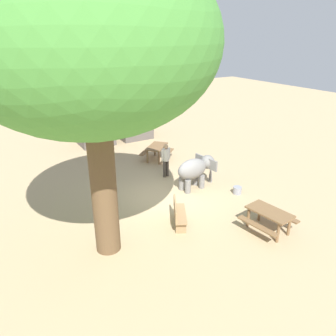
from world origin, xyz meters
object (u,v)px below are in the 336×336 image
at_px(wooden_bench, 178,213).
at_px(market_stall_blue, 95,126).
at_px(shade_tree_main, 91,45).
at_px(picnic_table_far, 157,149).
at_px(feed_bucket, 237,190).
at_px(picnic_table_near, 269,216).
at_px(person_handler, 166,158).
at_px(market_stall_white, 133,121).
at_px(elephant, 196,169).

distance_m(wooden_bench, market_stall_blue, 10.35).
bearing_deg(market_stall_blue, shade_tree_main, -107.08).
bearing_deg(picnic_table_far, wooden_bench, -154.34).
distance_m(picnic_table_far, feed_bucket, 5.39).
bearing_deg(picnic_table_near, feed_bucket, 151.58).
xyz_separation_m(person_handler, picnic_table_far, (0.71, 2.17, -0.36)).
bearing_deg(market_stall_white, picnic_table_far, -98.87).
bearing_deg(shade_tree_main, market_stall_blue, 72.92).
xyz_separation_m(shade_tree_main, picnic_table_far, (5.11, 6.04, -5.47)).
bearing_deg(feed_bucket, picnic_table_near, -110.90).
relative_size(picnic_table_near, feed_bucket, 4.67).
distance_m(picnic_table_near, market_stall_blue, 12.38).
distance_m(shade_tree_main, market_stall_white, 12.82).
height_order(market_stall_blue, feed_bucket, market_stall_blue).
relative_size(market_stall_blue, market_stall_white, 1.00).
xyz_separation_m(shade_tree_main, feed_bucket, (6.09, 0.76, -5.90)).
relative_size(shade_tree_main, wooden_bench, 5.98).
bearing_deg(elephant, picnic_table_near, -94.05).
relative_size(elephant, picnic_table_far, 0.95).
distance_m(picnic_table_near, market_stall_white, 12.25).
bearing_deg(market_stall_white, elephant, -96.08).
bearing_deg(wooden_bench, picnic_table_far, -173.22).
relative_size(wooden_bench, market_stall_white, 0.56).
distance_m(market_stall_blue, market_stall_white, 2.60).
xyz_separation_m(elephant, wooden_bench, (-2.27, -2.17, -0.41)).
height_order(person_handler, feed_bucket, person_handler).
xyz_separation_m(elephant, picnic_table_far, (0.20, 3.86, -0.29)).
height_order(person_handler, shade_tree_main, shade_tree_main).
bearing_deg(market_stall_blue, picnic_table_far, -65.79).
bearing_deg(person_handler, shade_tree_main, -58.84).
xyz_separation_m(shade_tree_main, wooden_bench, (2.64, 0.02, -5.59)).
relative_size(person_handler, picnic_table_near, 0.96).
bearing_deg(wooden_bench, feed_bucket, 131.24).
relative_size(person_handler, shade_tree_main, 0.19).
distance_m(person_handler, shade_tree_main, 7.77).
height_order(person_handler, market_stall_blue, market_stall_blue).
height_order(person_handler, market_stall_white, market_stall_white).
bearing_deg(picnic_table_far, picnic_table_near, -132.21).
distance_m(wooden_bench, picnic_table_near, 3.10).
bearing_deg(shade_tree_main, elephant, 23.99).
distance_m(market_stall_blue, feed_bucket, 10.06).
relative_size(elephant, feed_bucket, 5.56).
bearing_deg(picnic_table_near, picnic_table_far, 172.32).
relative_size(person_handler, picnic_table_far, 0.77).
bearing_deg(market_stall_white, feed_bucket, -88.09).
bearing_deg(market_stall_blue, person_handler, -79.32).
xyz_separation_m(picnic_table_near, feed_bucket, (1.01, 2.65, -0.43)).
distance_m(person_handler, feed_bucket, 3.63).
bearing_deg(market_stall_blue, feed_bucket, -73.04).
relative_size(picnic_table_near, market_stall_blue, 0.67).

